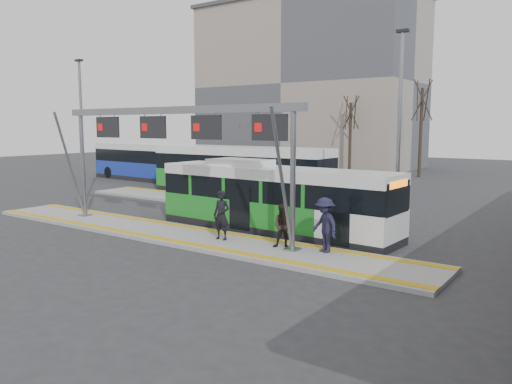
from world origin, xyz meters
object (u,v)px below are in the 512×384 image
passenger_b (284,226)px  passenger_c (325,225)px  gantry (172,132)px  passenger_a (222,215)px  hero_bus (273,199)px

passenger_b → passenger_c: 1.55m
passenger_b → gantry: bearing=159.0°
passenger_a → passenger_c: 4.23m
passenger_a → passenger_c: (4.20, 0.56, 0.01)m
hero_bus → passenger_b: bearing=-47.9°
gantry → passenger_c: gantry is taller
gantry → passenger_a: 4.20m
gantry → passenger_a: gantry is taller
passenger_a → passenger_c: size_ratio=0.99×
hero_bus → passenger_c: (3.81, -2.48, -0.29)m
gantry → passenger_b: (5.42, 0.12, -3.35)m
hero_bus → passenger_c: 4.56m
hero_bus → passenger_a: bearing=-94.7°
gantry → hero_bus: (3.12, 2.91, -2.89)m
gantry → hero_bus: size_ratio=1.16×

